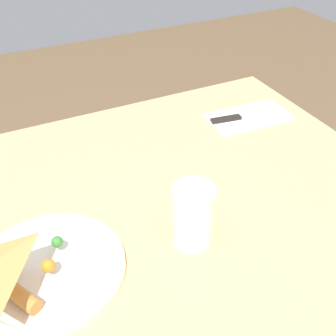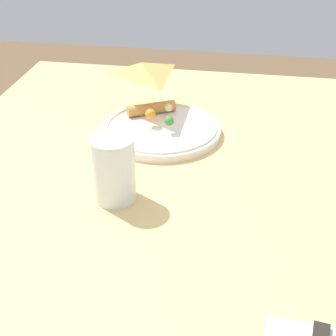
{
  "view_description": "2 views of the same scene",
  "coord_description": "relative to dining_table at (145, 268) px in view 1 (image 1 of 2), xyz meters",
  "views": [
    {
      "loc": [
        -0.2,
        -0.5,
        1.32
      ],
      "look_at": [
        0.09,
        0.09,
        0.81
      ],
      "focal_mm": 45.0,
      "sensor_mm": 36.0,
      "label": 1
    },
    {
      "loc": [
        0.75,
        0.15,
        1.26
      ],
      "look_at": [
        0.06,
        0.03,
        0.84
      ],
      "focal_mm": 55.0,
      "sensor_mm": 36.0,
      "label": 2
    }
  ],
  "objects": [
    {
      "name": "dining_table",
      "position": [
        0.0,
        0.0,
        0.0
      ],
      "size": [
        1.1,
        0.88,
        0.77
      ],
      "color": "#DBB770",
      "rests_on": "ground_plane"
    },
    {
      "name": "plate_pizza",
      "position": [
        -0.18,
        -0.03,
        0.12
      ],
      "size": [
        0.24,
        0.24,
        0.05
      ],
      "color": "silver",
      "rests_on": "dining_table"
    },
    {
      "name": "milk_glass",
      "position": [
        0.07,
        -0.06,
        0.16
      ],
      "size": [
        0.07,
        0.07,
        0.11
      ],
      "color": "white",
      "rests_on": "dining_table"
    },
    {
      "name": "napkin_folded",
      "position": [
        0.4,
        0.24,
        0.11
      ],
      "size": [
        0.21,
        0.12,
        0.0
      ],
      "rotation": [
        0.0,
        0.0,
        -0.05
      ],
      "color": "white",
      "rests_on": "dining_table"
    },
    {
      "name": "butter_knife",
      "position": [
        0.39,
        0.24,
        0.12
      ],
      "size": [
        0.21,
        0.05,
        0.01
      ],
      "rotation": [
        0.0,
        0.0,
        -0.14
      ],
      "color": "black",
      "rests_on": "napkin_folded"
    }
  ]
}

